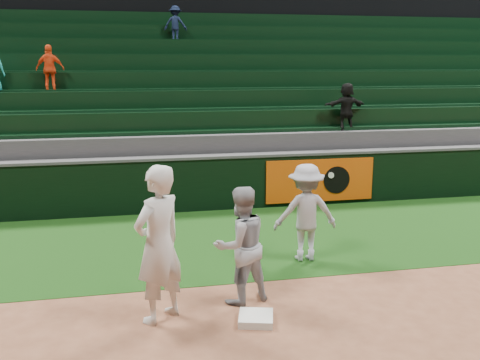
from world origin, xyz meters
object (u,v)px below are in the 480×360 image
first_baseman (159,244)px  baserunner (241,245)px  first_base (256,318)px  base_coach (306,212)px

first_baseman → baserunner: bearing=155.4°
first_base → first_baseman: size_ratio=0.21×
first_base → base_coach: (1.33, 2.02, 0.78)m
first_base → baserunner: 1.02m
first_baseman → baserunner: 1.19m
first_base → base_coach: 2.54m
first_base → first_baseman: first_baseman is taller
baserunner → base_coach: (1.40, 1.37, 0.00)m
first_base → first_baseman: (-1.20, 0.33, 0.98)m
first_base → baserunner: (-0.07, 0.65, 0.78)m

